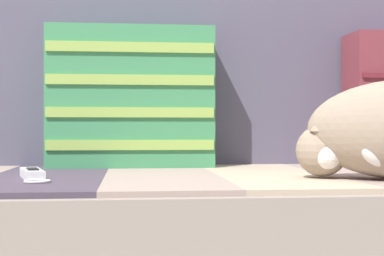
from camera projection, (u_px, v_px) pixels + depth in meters
The scene contains 4 objects.
couch at pixel (264, 247), 1.34m from camera, with size 1.77×0.85×0.34m.
sofa_backrest at pixel (236, 81), 1.69m from camera, with size 1.73×0.14×0.47m.
throw_pillow_striped at pixel (131, 97), 1.52m from camera, with size 0.42×0.14×0.36m.
game_remote_far at pixel (32, 174), 1.16m from camera, with size 0.09×0.20×0.02m.
Camera 1 is at (-0.31, -1.19, 0.44)m, focal length 55.00 mm.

